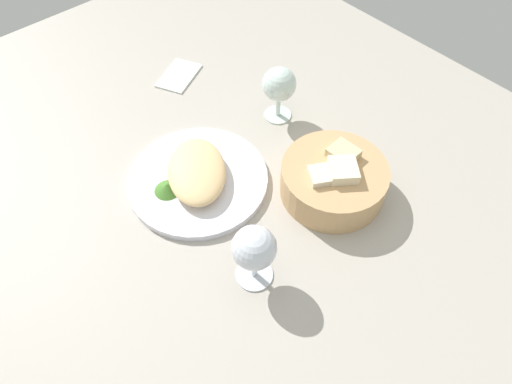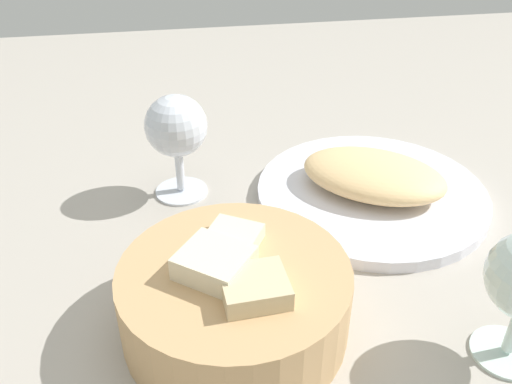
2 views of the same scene
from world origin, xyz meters
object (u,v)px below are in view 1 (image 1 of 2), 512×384
(wine_glass_far, at_px, (279,86))
(plate, at_px, (198,180))
(folded_napkin, at_px, (179,75))
(bread_basket, at_px, (334,179))
(wine_glass_near, at_px, (254,250))

(wine_glass_far, bearing_deg, plate, -82.20)
(plate, relative_size, folded_napkin, 2.43)
(plate, bearing_deg, bread_basket, 43.34)
(bread_basket, bearing_deg, folded_napkin, -178.01)
(plate, xyz_separation_m, wine_glass_far, (-0.03, 0.24, 0.07))
(bread_basket, distance_m, folded_napkin, 0.47)
(wine_glass_far, relative_size, folded_napkin, 1.10)
(plate, height_order, bread_basket, bread_basket)
(plate, distance_m, wine_glass_near, 0.24)
(wine_glass_far, xyz_separation_m, folded_napkin, (-0.25, -0.08, -0.08))
(plate, distance_m, bread_basket, 0.26)
(folded_napkin, bearing_deg, plate, -145.93)
(plate, distance_m, folded_napkin, 0.32)
(wine_glass_near, bearing_deg, bread_basket, 98.74)
(bread_basket, distance_m, wine_glass_near, 0.23)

